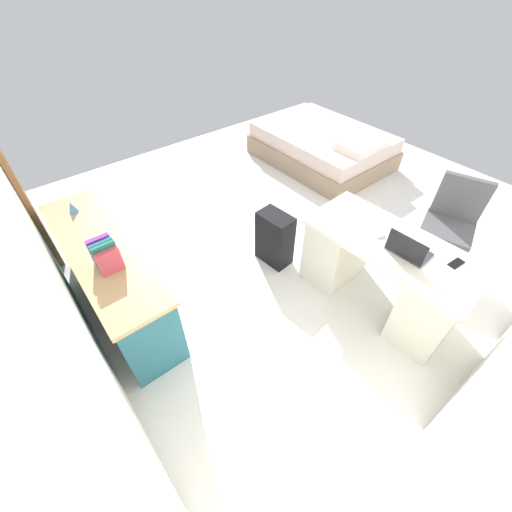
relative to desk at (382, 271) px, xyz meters
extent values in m
plane|color=silver|center=(1.15, -0.20, -0.38)|extent=(6.01, 6.01, 0.00)
cube|color=white|center=(1.15, 2.30, 0.94)|extent=(4.37, 0.10, 2.65)
cube|color=#936038|center=(2.78, 2.22, 0.64)|extent=(0.88, 0.05, 2.04)
cube|color=silver|center=(0.00, 0.00, 0.33)|extent=(1.47, 0.74, 0.04)
cube|color=beige|center=(-0.49, -0.03, -0.03)|extent=(0.43, 0.62, 0.70)
cube|color=beige|center=(0.49, 0.03, -0.03)|extent=(0.43, 0.62, 0.70)
cylinder|color=black|center=(-0.09, -0.89, -0.36)|extent=(0.52, 0.52, 0.04)
cylinder|color=black|center=(-0.09, -0.89, -0.17)|extent=(0.06, 0.06, 0.42)
cube|color=#4C4C51|center=(-0.09, -0.89, 0.08)|extent=(0.59, 0.59, 0.08)
cube|color=#4C4C51|center=(-0.02, -1.08, 0.34)|extent=(0.43, 0.20, 0.44)
cube|color=#235B6B|center=(1.44, 1.92, -0.03)|extent=(1.76, 0.44, 0.70)
cube|color=tan|center=(1.44, 1.92, 0.34)|extent=(1.80, 0.48, 0.04)
cube|color=#1E4E5B|center=(1.04, 1.69, -0.19)|extent=(0.67, 0.01, 0.25)
cube|color=#1E4E5B|center=(1.84, 1.69, -0.19)|extent=(0.67, 0.01, 0.25)
cube|color=gray|center=(2.22, -1.61, -0.24)|extent=(1.91, 1.42, 0.28)
cube|color=beige|center=(2.22, -1.61, 0.00)|extent=(1.85, 1.36, 0.20)
cube|color=white|center=(1.55, -1.62, 0.15)|extent=(0.49, 0.68, 0.10)
cube|color=black|center=(1.01, 0.39, -0.09)|extent=(0.38, 0.26, 0.59)
cube|color=#333338|center=(-0.14, 0.00, 0.36)|extent=(0.32, 0.24, 0.02)
cube|color=black|center=(-0.15, 0.11, 0.46)|extent=(0.31, 0.03, 0.19)
ellipsoid|color=white|center=(0.12, 0.02, 0.36)|extent=(0.07, 0.10, 0.03)
cube|color=black|center=(-0.45, -0.16, 0.35)|extent=(0.08, 0.14, 0.01)
cube|color=#BF4151|center=(1.10, 1.92, 0.46)|extent=(0.04, 0.17, 0.20)
cube|color=#1E6658|center=(1.14, 1.92, 0.48)|extent=(0.03, 0.17, 0.24)
cube|color=#195F75|center=(1.18, 1.92, 0.48)|extent=(0.03, 0.17, 0.23)
cube|color=teal|center=(1.22, 1.92, 0.46)|extent=(0.04, 0.17, 0.19)
cube|color=#793094|center=(1.26, 1.92, 0.47)|extent=(0.04, 0.17, 0.22)
cone|color=#4C7FBF|center=(2.04, 1.92, 0.42)|extent=(0.08, 0.08, 0.11)
camera|label=1|loc=(-0.88, 2.15, 2.16)|focal=23.30mm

